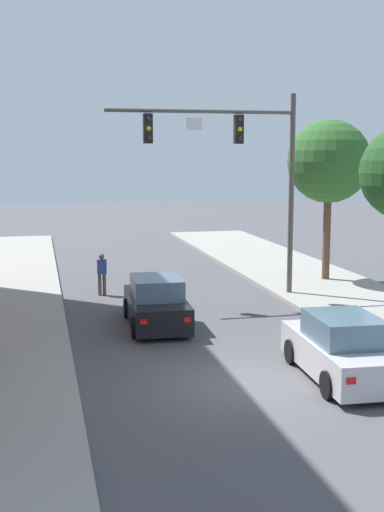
# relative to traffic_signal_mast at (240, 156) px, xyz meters

# --- Properties ---
(ground_plane) EXTENTS (120.00, 120.00, 0.00)m
(ground_plane) POSITION_rel_traffic_signal_mast_xyz_m (-2.57, -9.20, -5.37)
(ground_plane) COLOR #4C4C51
(traffic_signal_mast) EXTENTS (7.10, 0.38, 7.50)m
(traffic_signal_mast) POSITION_rel_traffic_signal_mast_xyz_m (0.00, 0.00, 0.00)
(traffic_signal_mast) COLOR #514C47
(traffic_signal_mast) RESTS_ON sidewalk_right
(car_lead_black) EXTENTS (1.97, 4.30, 1.60)m
(car_lead_black) POSITION_rel_traffic_signal_mast_xyz_m (-3.77, -3.40, -4.64)
(car_lead_black) COLOR black
(car_lead_black) RESTS_ON ground
(car_following_silver) EXTENTS (2.00, 4.32, 1.60)m
(car_following_silver) POSITION_rel_traffic_signal_mast_xyz_m (-0.26, -9.40, -4.64)
(car_following_silver) COLOR #B7B7BC
(car_following_silver) RESTS_ON ground
(pedestrian_crossing_road) EXTENTS (0.36, 0.22, 1.64)m
(pedestrian_crossing_road) POSITION_rel_traffic_signal_mast_xyz_m (-5.01, 1.76, -4.45)
(pedestrian_crossing_road) COLOR brown
(pedestrian_crossing_road) RESTS_ON ground
(street_tree_second) EXTENTS (3.47, 3.47, 6.71)m
(street_tree_second) POSITION_rel_traffic_signal_mast_xyz_m (4.57, 2.32, -0.27)
(street_tree_second) COLOR brown
(street_tree_second) RESTS_ON sidewalk_right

